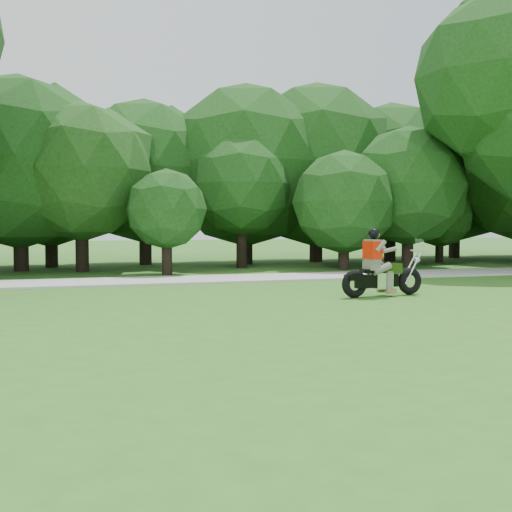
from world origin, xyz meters
TOP-DOWN VIEW (x-y plane):
  - ground at (0.00, 0.00)m, footprint 100.00×100.00m
  - walkway at (0.00, 8.00)m, footprint 60.00×2.20m
  - tree_line at (0.66, 14.54)m, footprint 40.66×11.73m
  - chopper_motorcycle at (1.65, 3.00)m, footprint 2.11×0.67m

SIDE VIEW (x-z plane):
  - ground at x=0.00m, z-range 0.00..0.00m
  - walkway at x=0.00m, z-range 0.00..0.06m
  - chopper_motorcycle at x=1.65m, z-range -0.20..1.31m
  - tree_line at x=0.66m, z-range -0.27..7.49m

